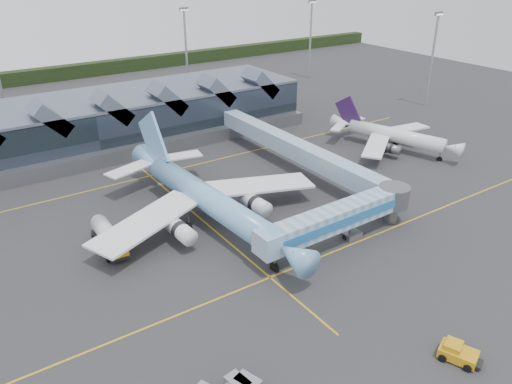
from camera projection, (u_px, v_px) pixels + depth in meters
ground at (235, 248)px, 65.67m from camera, size 260.00×260.00×0.00m
taxi_stripes at (199, 217)px, 73.13m from camera, size 120.00×60.00×0.01m
tree_line_far at (38, 76)px, 146.84m from camera, size 260.00×4.00×4.00m
terminal at (83, 125)px, 96.31m from camera, size 90.00×22.25×12.52m
light_masts at (169, 58)px, 117.60m from camera, size 132.40×42.56×22.45m
main_airliner at (206, 198)px, 70.19m from camera, size 35.89×41.36×13.28m
regional_jet at (391, 135)px, 97.17m from camera, size 23.63×26.43×9.25m
jet_bridge at (347, 215)px, 65.77m from camera, size 25.56×4.41×5.63m
fuel_truck at (108, 236)px, 64.92m from camera, size 2.93×9.51×3.18m
pushback_tug at (458, 353)px, 47.47m from camera, size 3.46×4.28×1.72m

